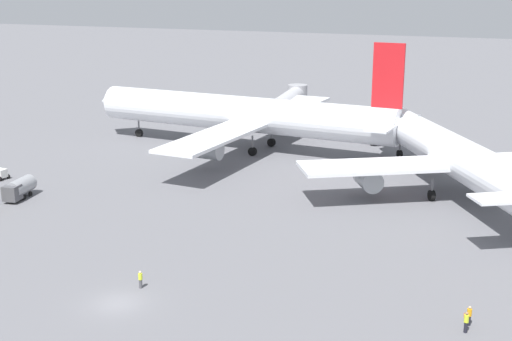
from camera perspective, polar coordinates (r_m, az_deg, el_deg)
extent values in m
plane|color=slate|center=(57.98, -11.41, -10.75)|extent=(600.00, 600.00, 0.00)
cylinder|color=white|center=(106.73, -1.16, 4.73)|extent=(49.31, 7.62, 5.43)
cone|color=white|center=(120.53, -12.17, 5.62)|extent=(3.02, 5.12, 5.00)
cone|color=white|center=(97.93, 12.29, 3.41)|extent=(3.79, 4.50, 4.34)
cube|color=white|center=(105.80, 0.03, 4.19)|extent=(8.56, 48.72, 0.44)
cube|color=white|center=(98.43, 10.90, 3.87)|extent=(3.78, 13.13, 0.28)
cube|color=red|center=(97.43, 10.93, 7.73)|extent=(4.41, 0.56, 9.00)
cylinder|color=#999EA3|center=(118.66, 2.48, 4.51)|extent=(4.31, 2.79, 2.60)
cylinder|color=#999EA3|center=(94.95, -4.11, 1.74)|extent=(4.31, 2.79, 2.60)
cylinder|color=slate|center=(102.99, -0.30, 2.25)|extent=(0.28, 0.28, 2.46)
cylinder|color=black|center=(103.27, -0.30, 1.59)|extent=(1.32, 0.61, 1.30)
cylinder|color=slate|center=(108.97, 1.29, 2.98)|extent=(0.28, 0.28, 2.46)
cylinder|color=black|center=(109.24, 1.29, 2.35)|extent=(1.32, 0.61, 1.30)
cylinder|color=slate|center=(117.57, -9.71, 3.68)|extent=(0.28, 0.28, 2.46)
cylinder|color=black|center=(117.82, -9.69, 3.09)|extent=(1.32, 0.61, 1.30)
cylinder|color=white|center=(87.58, 15.83, 1.43)|extent=(26.75, 38.34, 4.86)
cone|color=white|center=(107.79, 10.96, 4.27)|extent=(5.27, 4.76, 4.47)
cube|color=white|center=(85.89, 16.37, 0.62)|extent=(35.75, 25.89, 0.44)
cylinder|color=#999EA3|center=(83.35, 9.29, -0.67)|extent=(4.44, 4.94, 2.60)
cylinder|color=slate|center=(84.30, 14.42, -1.31)|extent=(0.28, 0.28, 2.19)
cylinder|color=black|center=(84.61, 14.38, -2.02)|extent=(1.16, 1.39, 1.30)
cylinder|color=slate|center=(87.17, 18.54, -1.09)|extent=(0.28, 0.28, 2.19)
cylinder|color=black|center=(87.47, 18.48, -1.77)|extent=(1.16, 1.39, 1.30)
cylinder|color=slate|center=(103.49, 11.87, 1.91)|extent=(0.28, 0.28, 2.19)
cylinder|color=black|center=(103.75, 11.83, 1.32)|extent=(1.16, 1.39, 1.30)
cube|color=gray|center=(113.79, 9.69, 2.88)|extent=(5.80, 6.51, 1.25)
cube|color=#333D47|center=(114.82, 9.43, 3.55)|extent=(2.93, 2.99, 0.90)
cylinder|color=#4C4C51|center=(109.52, 10.69, 2.41)|extent=(2.12, 2.65, 0.20)
sphere|color=orange|center=(114.69, 9.45, 3.86)|extent=(0.24, 0.24, 0.24)
cylinder|color=black|center=(115.50, 8.67, 2.79)|extent=(0.79, 0.90, 0.90)
cylinder|color=black|center=(116.44, 9.77, 2.85)|extent=(0.79, 0.90, 0.90)
cylinder|color=black|center=(111.40, 9.58, 2.29)|extent=(0.79, 0.90, 0.90)
cylinder|color=black|center=(112.38, 10.71, 2.35)|extent=(0.79, 0.90, 0.90)
cube|color=silver|center=(97.00, -20.52, -0.19)|extent=(1.89, 1.34, 1.10)
cylinder|color=black|center=(97.03, -19.89, -0.47)|extent=(0.61, 0.25, 0.60)
cylinder|color=black|center=(96.15, -20.50, -0.66)|extent=(0.61, 0.25, 0.60)
cylinder|color=black|center=(98.13, -20.48, -0.35)|extent=(0.61, 0.25, 0.60)
cylinder|color=gray|center=(87.67, -18.93, -1.26)|extent=(2.72, 4.31, 2.00)
cube|color=#4C4C51|center=(86.11, -19.60, -1.76)|extent=(2.07, 2.10, 1.80)
cylinder|color=black|center=(87.01, -18.73, -2.13)|extent=(0.31, 0.63, 0.60)
cylinder|color=black|center=(87.73, -19.51, -2.06)|extent=(0.31, 0.63, 0.60)
cylinder|color=black|center=(88.23, -18.23, -1.85)|extent=(0.31, 0.63, 0.60)
cylinder|color=black|center=(88.94, -19.01, -1.78)|extent=(0.31, 0.63, 0.60)
cylinder|color=#4C4C51|center=(60.12, -9.56, -9.26)|extent=(0.28, 0.28, 0.80)
cylinder|color=#D1E02D|center=(59.84, -9.59, -8.67)|extent=(0.36, 0.36, 0.56)
sphere|color=beige|center=(59.68, -9.60, -8.32)|extent=(0.22, 0.22, 0.22)
cylinder|color=black|center=(54.67, 17.02, -12.34)|extent=(0.28, 0.28, 0.85)
cylinder|color=#D1E02D|center=(54.35, 17.08, -11.67)|extent=(0.36, 0.36, 0.60)
sphere|color=#9E704C|center=(54.16, 17.12, -11.28)|extent=(0.23, 0.23, 0.23)
cylinder|color=#F24C19|center=(54.50, 16.90, -11.43)|extent=(0.05, 0.05, 0.40)
cylinder|color=black|center=(55.76, 17.25, -11.82)|extent=(0.28, 0.28, 0.81)
cylinder|color=orange|center=(55.45, 17.31, -11.18)|extent=(0.36, 0.36, 0.57)
sphere|color=tan|center=(55.28, 17.34, -10.81)|extent=(0.22, 0.22, 0.22)
cylinder|color=#B7B7BC|center=(127.98, 2.72, 5.85)|extent=(5.42, 16.21, 3.20)
cylinder|color=#99999E|center=(135.66, 3.47, 6.38)|extent=(3.84, 3.84, 3.52)
cylinder|color=#595960|center=(135.03, 3.36, 5.45)|extent=(0.70, 0.70, 4.14)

